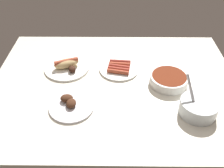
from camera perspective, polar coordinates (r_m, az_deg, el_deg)
ground_plane at (r=121.74cm, az=0.74°, el=-0.34°), size 120.00×90.00×3.00cm
plate_hotdog_assembled at (r=131.19cm, az=-10.25°, el=4.12°), size 23.23×23.23×5.61cm
bowl_chili at (r=122.19cm, az=12.81°, el=1.15°), size 18.08×18.08×4.72cm
plate_sausages at (r=128.77cm, az=1.63°, el=3.65°), size 20.31×20.31×3.03cm
plate_grilled_meat at (r=109.62cm, az=-9.39°, el=-4.71°), size 19.55×19.55×3.97cm
bowl_coleslaw at (r=109.78cm, az=19.15°, el=-4.93°), size 15.75×15.75×15.97cm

